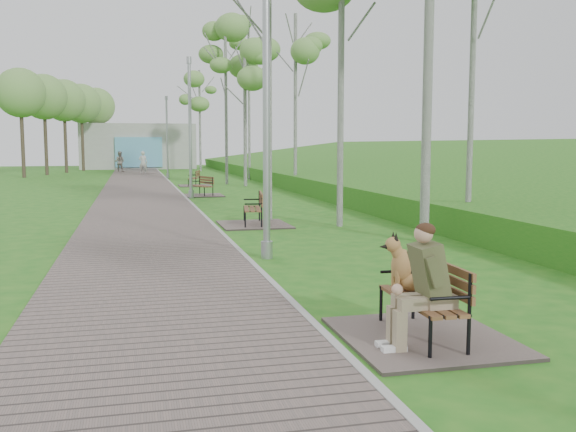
# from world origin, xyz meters

# --- Properties ---
(ground) EXTENTS (120.00, 120.00, 0.00)m
(ground) POSITION_xyz_m (0.00, 0.00, 0.00)
(ground) COLOR #206619
(ground) RESTS_ON ground
(walkway) EXTENTS (3.50, 67.00, 0.04)m
(walkway) POSITION_xyz_m (-1.75, 21.50, 0.02)
(walkway) COLOR #62554F
(walkway) RESTS_ON ground
(kerb) EXTENTS (0.10, 67.00, 0.05)m
(kerb) POSITION_xyz_m (0.00, 21.50, 0.03)
(kerb) COLOR #999993
(kerb) RESTS_ON ground
(embankment) EXTENTS (14.00, 70.00, 1.60)m
(embankment) POSITION_xyz_m (12.00, 20.00, 0.00)
(embankment) COLOR #4A8626
(embankment) RESTS_ON ground
(building_north) EXTENTS (10.00, 5.20, 4.00)m
(building_north) POSITION_xyz_m (-1.50, 50.97, 1.99)
(building_north) COLOR #9E9E99
(building_north) RESTS_ON ground
(bench_main) EXTENTS (1.80, 2.00, 1.57)m
(bench_main) POSITION_xyz_m (0.96, -2.60, 0.44)
(bench_main) COLOR #62554F
(bench_main) RESTS_ON ground
(bench_second) EXTENTS (1.82, 2.02, 1.11)m
(bench_second) POSITION_xyz_m (1.05, 7.91, 0.21)
(bench_second) COLOR #62554F
(bench_second) RESTS_ON ground
(bench_third) EXTENTS (1.67, 1.85, 1.02)m
(bench_third) POSITION_xyz_m (0.78, 18.22, 0.19)
(bench_third) COLOR #62554F
(bench_third) RESTS_ON ground
(bench_far) EXTENTS (1.64, 1.83, 1.01)m
(bench_far) POSITION_xyz_m (1.06, 24.83, 0.18)
(bench_far) COLOR #62554F
(bench_far) RESTS_ON ground
(lamp_post_near) EXTENTS (0.22, 0.22, 5.80)m
(lamp_post_near) POSITION_xyz_m (0.39, 2.87, 2.71)
(lamp_post_near) COLOR #9B9EA3
(lamp_post_near) RESTS_ON ground
(lamp_post_second) EXTENTS (0.22, 0.22, 5.63)m
(lamp_post_second) POSITION_xyz_m (0.22, 17.11, 2.63)
(lamp_post_second) COLOR #9B9EA3
(lamp_post_second) RESTS_ON ground
(lamp_post_third) EXTENTS (0.20, 0.20, 5.26)m
(lamp_post_third) POSITION_xyz_m (0.15, 33.27, 2.46)
(lamp_post_third) COLOR #9B9EA3
(lamp_post_third) RESTS_ON ground
(pedestrian_near) EXTENTS (0.70, 0.55, 1.69)m
(pedestrian_near) POSITION_xyz_m (-1.30, 39.40, 0.84)
(pedestrian_near) COLOR silver
(pedestrian_near) RESTS_ON ground
(pedestrian_far) EXTENTS (0.93, 0.81, 1.64)m
(pedestrian_far) POSITION_xyz_m (-3.03, 42.96, 0.82)
(pedestrian_far) COLOR gray
(pedestrian_far) RESTS_ON ground
(birch_mid_b) EXTENTS (2.25, 2.25, 8.33)m
(birch_mid_b) POSITION_xyz_m (5.21, 19.60, 6.54)
(birch_mid_b) COLOR silver
(birch_mid_b) RESTS_ON ground
(birch_mid_c) EXTENTS (2.61, 2.61, 7.49)m
(birch_mid_c) POSITION_xyz_m (3.66, 24.05, 5.88)
(birch_mid_c) COLOR silver
(birch_mid_c) RESTS_ON ground
(birch_far_b) EXTENTS (2.73, 2.73, 9.00)m
(birch_far_b) POSITION_xyz_m (2.94, 25.89, 7.07)
(birch_far_b) COLOR silver
(birch_far_b) RESTS_ON ground
(birch_far_c) EXTENTS (2.54, 2.54, 10.07)m
(birch_far_c) POSITION_xyz_m (5.01, 30.35, 7.91)
(birch_far_c) COLOR silver
(birch_far_c) RESTS_ON ground
(birch_distant_a) EXTENTS (2.55, 2.55, 8.43)m
(birch_distant_a) POSITION_xyz_m (3.35, 43.63, 6.62)
(birch_distant_a) COLOR silver
(birch_distant_a) RESTS_ON ground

